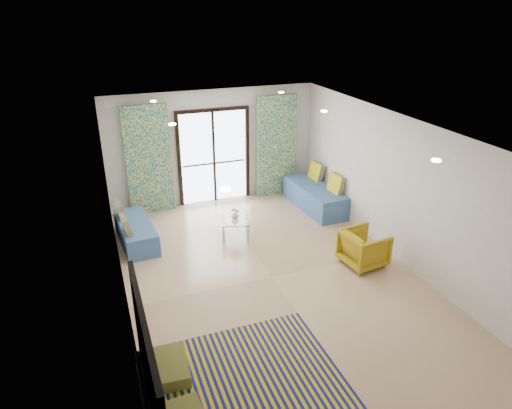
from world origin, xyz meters
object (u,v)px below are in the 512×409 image
object	(u,v)px
bed	(242,401)
daybed_right	(316,196)
armchair	(364,246)
daybed_left	(135,232)
coffee_table	(235,221)

from	to	relation	value
bed	daybed_right	distance (m)	6.28
armchair	bed	bearing A→B (deg)	120.94
daybed_left	coffee_table	size ratio (longest dim) A/B	2.28
coffee_table	daybed_left	bearing A→B (deg)	167.22
bed	coffee_table	distance (m)	4.62
daybed_right	bed	bearing A→B (deg)	-128.00
bed	daybed_left	distance (m)	4.91
daybed_right	coffee_table	distance (m)	2.36
bed	daybed_right	xyz separation A→B (m)	(3.60, 5.15, -0.03)
daybed_right	armchair	world-z (taller)	daybed_right
bed	coffee_table	size ratio (longest dim) A/B	3.09
bed	coffee_table	xyz separation A→B (m)	(1.36, 4.41, 0.02)
daybed_left	armchair	distance (m)	4.53
daybed_left	armchair	bearing A→B (deg)	-35.44
daybed_right	armchair	size ratio (longest dim) A/B	2.62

